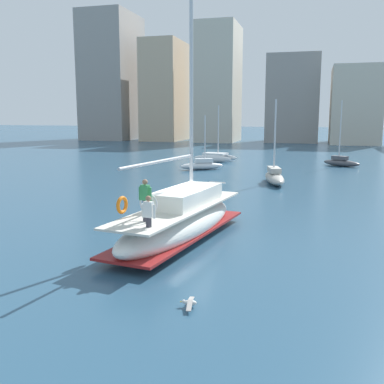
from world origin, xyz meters
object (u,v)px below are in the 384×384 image
at_px(moored_catamaran, 202,165).
at_px(moored_cutter_left, 341,162).
at_px(seagull, 190,302).
at_px(moored_sloop_far, 274,177).
at_px(main_sailboat, 180,220).
at_px(moored_sloop_near, 215,157).

xyz_separation_m(moored_catamaran, moored_cutter_left, (13.58, 6.88, 0.02)).
xyz_separation_m(moored_catamaran, seagull, (7.58, -31.71, -0.34)).
height_order(moored_sloop_far, moored_catamaran, moored_sloop_far).
height_order(main_sailboat, moored_cutter_left, main_sailboat).
bearing_deg(moored_sloop_near, moored_cutter_left, -6.48).
bearing_deg(seagull, moored_sloop_far, 89.47).
distance_m(moored_sloop_far, moored_cutter_left, 15.47).
bearing_deg(moored_catamaran, moored_sloop_near, 93.37).
relative_size(main_sailboat, moored_cutter_left, 1.86).
xyz_separation_m(moored_sloop_near, moored_cutter_left, (14.08, -1.60, -0.06)).
relative_size(moored_sloop_far, seagull, 6.65).
relative_size(moored_catamaran, seagull, 5.40).
distance_m(moored_cutter_left, seagull, 39.06).
bearing_deg(moored_sloop_near, moored_sloop_far, -62.50).
distance_m(main_sailboat, seagull, 6.98).
bearing_deg(seagull, main_sailboat, 108.90).
distance_m(main_sailboat, moored_sloop_near, 34.13).
relative_size(moored_sloop_near, moored_cutter_left, 0.94).
relative_size(moored_cutter_left, seagull, 6.96).
bearing_deg(main_sailboat, moored_catamaran, 101.98).
height_order(moored_sloop_near, moored_sloop_far, moored_sloop_far).
height_order(main_sailboat, seagull, main_sailboat).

